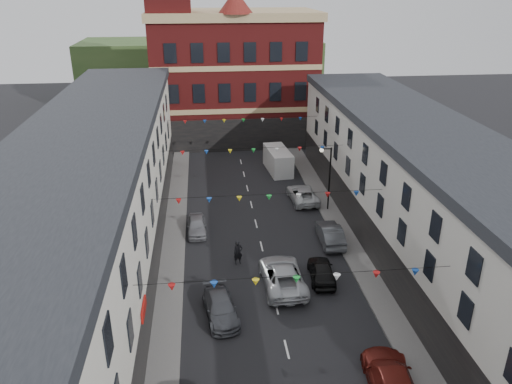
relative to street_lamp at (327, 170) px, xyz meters
name	(u,v)px	position (x,y,z in m)	size (l,w,h in m)	color
ground	(276,307)	(-6.55, -14.00, -3.90)	(160.00, 160.00, 0.00)	black
pavement_left	(169,295)	(-13.45, -12.00, -3.83)	(1.80, 64.00, 0.15)	#605E5B
pavement_right	(371,282)	(0.35, -12.00, -3.83)	(1.80, 64.00, 0.15)	#605E5B
terrace_left	(80,236)	(-18.33, -13.00, 1.44)	(8.40, 56.00, 10.70)	silver
terrace_right	(455,224)	(5.23, -13.00, 0.95)	(8.40, 56.00, 9.70)	beige
civic_building	(234,76)	(-6.55, 23.95, 4.23)	(20.60, 13.30, 18.50)	maroon
clock_tower	(170,22)	(-14.05, 21.00, 11.03)	(5.60, 5.60, 30.00)	maroon
distant_hill	(202,70)	(-10.55, 48.00, 1.10)	(40.00, 14.00, 10.00)	#335126
street_lamp	(327,170)	(0.00, 0.00, 0.00)	(1.10, 0.36, 6.00)	black
car_left_d	(221,308)	(-10.15, -14.56, -3.24)	(1.85, 4.55, 1.32)	#46484F
car_left_e	(197,225)	(-11.61, -3.10, -3.24)	(1.58, 3.92, 1.34)	gray
car_right_c	(391,381)	(-1.89, -21.83, -3.09)	(2.29, 5.64, 1.64)	maroon
car_right_d	(322,271)	(-2.95, -11.16, -3.21)	(1.65, 4.09, 1.39)	black
car_right_e	(330,234)	(-1.05, -5.92, -3.14)	(1.62, 4.66, 1.53)	#4C4F54
car_right_f	(303,194)	(-1.64, 2.29, -3.20)	(2.34, 5.08, 1.41)	silver
moving_car	(282,275)	(-5.79, -11.60, -3.09)	(2.71, 5.87, 1.63)	#BABDC2
white_van	(278,160)	(-2.75, 10.59, -2.68)	(2.13, 5.55, 2.45)	silver
pedestrian	(238,252)	(-8.58, -8.40, -2.95)	(0.70, 0.46, 1.91)	black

